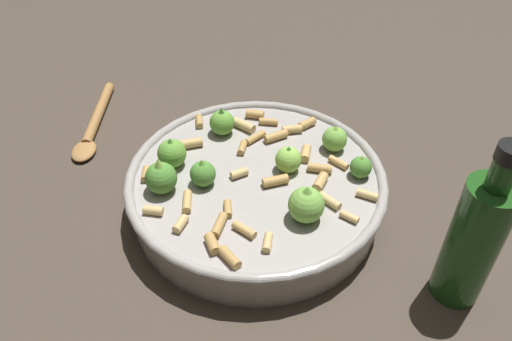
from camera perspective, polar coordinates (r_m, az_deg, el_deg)
The scene contains 4 objects.
ground_plane at distance 0.69m, azimuth -0.00°, elevation -3.92°, with size 2.40×2.40×0.00m, color #42382D.
cooking_pan at distance 0.67m, azimuth -0.05°, elevation -1.82°, with size 0.34×0.34×0.10m.
olive_oil_bottle at distance 0.58m, azimuth 23.30°, elevation -7.13°, with size 0.06×0.06×0.21m.
wooden_spoon at distance 0.86m, azimuth -17.75°, elevation 4.86°, with size 0.21×0.04×0.02m.
Camera 1 is at (-0.49, 0.01, 0.49)m, focal length 35.61 mm.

